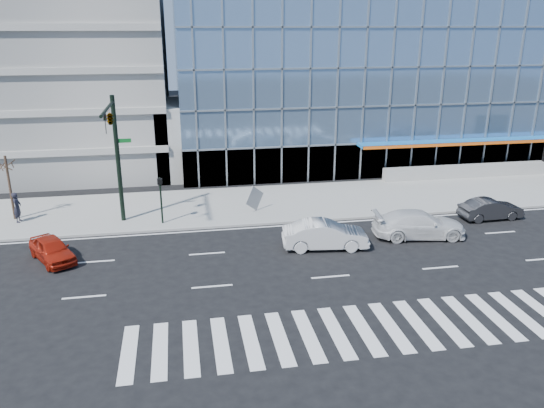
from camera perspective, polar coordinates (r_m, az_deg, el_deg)
The scene contains 14 objects.
ground at distance 30.80m, azimuth 4.23°, elevation -4.54°, with size 160.00×160.00×0.00m, color black.
sidewalk at distance 38.07m, azimuth 1.28°, elevation 0.22°, with size 120.00×8.00×0.15m, color gray.
theatre_building at distance 57.64m, azimuth 11.79°, elevation 13.69°, with size 42.00×26.00×15.00m, color #6686AA.
parking_garage at distance 54.93m, azimuth -24.50°, elevation 14.86°, with size 24.00×24.00×20.00m, color gray.
ramp_block at distance 46.31m, azimuth -8.54°, elevation 7.11°, with size 6.00×8.00×6.00m, color gray.
traffic_signal at distance 32.72m, azimuth -16.78°, elevation 7.40°, with size 1.14×5.74×8.00m.
ped_signal_post at distance 33.86m, azimuth -11.89°, elevation 1.12°, with size 0.30×0.33×3.00m.
street_tree_near at distance 37.45m, azimuth -26.68°, elevation 3.80°, with size 1.10×1.10×4.23m.
white_suv at distance 32.96m, azimuth 15.53°, elevation -2.11°, with size 2.25×5.54×1.61m, color silver.
white_sedan at distance 30.35m, azimuth 5.73°, elevation -3.32°, with size 1.69×4.86×1.60m, color silver.
dark_sedan at distance 37.58m, azimuth 22.46°, elevation -0.51°, with size 1.44×4.13×1.36m, color black.
red_sedan at distance 31.02m, azimuth -22.59°, elevation -4.54°, with size 1.54×3.82×1.30m, color #9F1B0C.
pedestrian at distance 37.43m, azimuth -25.73°, elevation -0.32°, with size 0.71×0.47×1.95m, color black.
tilted_panel at distance 35.71m, azimuth -1.89°, elevation 0.62°, with size 1.30×0.06×1.30m, color gray.
Camera 1 is at (-7.23, -27.39, 12.11)m, focal length 35.00 mm.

